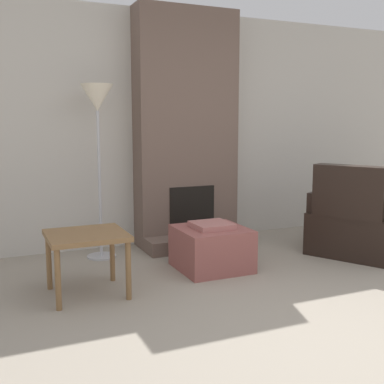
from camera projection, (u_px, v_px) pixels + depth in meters
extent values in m
plane|color=gray|center=(346.00, 335.00, 3.15)|extent=(24.00, 24.00, 0.00)
cube|color=#BCB7AD|center=(180.00, 129.00, 5.54)|extent=(7.31, 0.06, 2.60)
cube|color=brown|center=(186.00, 129.00, 5.37)|extent=(1.15, 0.33, 2.60)
cube|color=brown|center=(198.00, 242.00, 5.26)|extent=(1.15, 0.31, 0.15)
cube|color=black|center=(192.00, 210.00, 5.35)|extent=(0.53, 0.02, 0.52)
cube|color=#8C4C47|center=(211.00, 248.00, 4.53)|extent=(0.63, 0.63, 0.40)
cube|color=#A56660|center=(212.00, 225.00, 4.50)|extent=(0.35, 0.35, 0.05)
cube|color=black|center=(361.00, 231.00, 5.14)|extent=(1.28, 1.23, 0.44)
cube|color=black|center=(349.00, 213.00, 4.80)|extent=(0.51, 0.72, 0.95)
cube|color=black|center=(329.00, 218.00, 5.34)|extent=(0.85, 0.56, 0.65)
cube|color=brown|center=(86.00, 235.00, 3.83)|extent=(0.62, 0.57, 0.04)
cylinder|color=brown|center=(58.00, 280.00, 3.53)|extent=(0.04, 0.04, 0.47)
cylinder|color=brown|center=(128.00, 271.00, 3.75)|extent=(0.04, 0.04, 0.47)
cylinder|color=brown|center=(49.00, 262.00, 3.98)|extent=(0.04, 0.04, 0.47)
cylinder|color=brown|center=(112.00, 255.00, 4.19)|extent=(0.04, 0.04, 0.47)
cylinder|color=#ADADB2|center=(102.00, 256.00, 4.96)|extent=(0.30, 0.30, 0.02)
cylinder|color=#ADADB2|center=(100.00, 185.00, 4.85)|extent=(0.03, 0.03, 1.47)
cone|color=silver|center=(97.00, 97.00, 4.72)|extent=(0.32, 0.32, 0.26)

